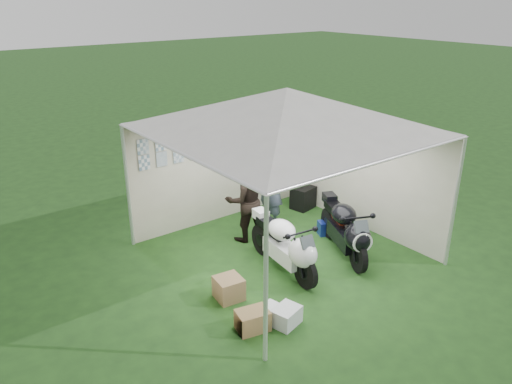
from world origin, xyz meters
TOP-DOWN VIEW (x-y plane):
  - ground at (0.00, 0.00)m, footprint 80.00×80.00m
  - canopy_tent at (-0.00, 0.03)m, footprint 5.66×5.66m
  - motorcycle_white at (-0.37, -0.50)m, footprint 0.55×1.87m
  - motorcycle_black at (0.84, -0.71)m, footprint 1.02×1.80m
  - paddock_stand at (1.20, 0.09)m, footprint 0.42×0.35m
  - person_dark_jacket at (-0.19, 0.90)m, footprint 0.91×0.79m
  - person_blue_jacket at (0.51, 1.01)m, footprint 0.54×0.73m
  - equipment_box at (1.69, 1.33)m, footprint 0.56×0.48m
  - crate_0 at (-1.30, -1.60)m, footprint 0.46×0.40m
  - crate_1 at (-1.58, -0.56)m, footprint 0.44×0.44m
  - crate_2 at (-1.39, -1.34)m, footprint 0.33×0.29m
  - crate_3 at (-1.75, -1.40)m, footprint 0.51×0.41m

SIDE VIEW (x-z plane):
  - ground at x=0.00m, z-range 0.00..0.00m
  - crate_2 at x=-1.39m, z-range 0.00..0.21m
  - crate_0 at x=-1.30m, z-range 0.00..0.27m
  - paddock_stand at x=1.20m, z-range 0.00..0.27m
  - crate_3 at x=-1.75m, z-range 0.00..0.30m
  - crate_1 at x=-1.58m, z-range 0.00..0.35m
  - equipment_box at x=1.69m, z-range 0.00..0.48m
  - motorcycle_white at x=-0.37m, z-range 0.05..0.97m
  - motorcycle_black at x=0.84m, z-range 0.06..1.00m
  - person_dark_jacket at x=-0.19m, z-range 0.00..1.61m
  - person_blue_jacket at x=0.51m, z-range 0.00..1.86m
  - canopy_tent at x=0.00m, z-range 1.08..4.08m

